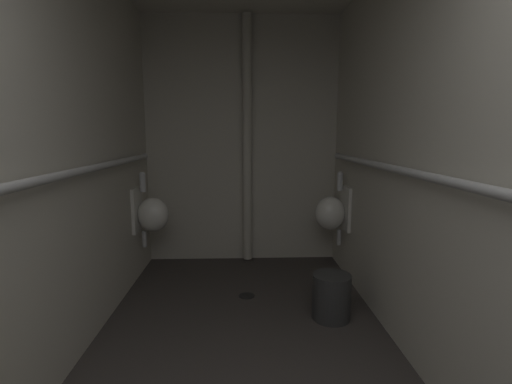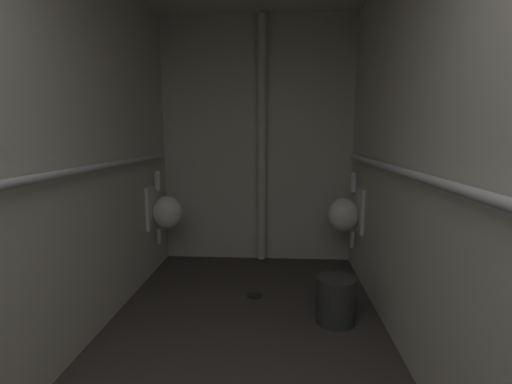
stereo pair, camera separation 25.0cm
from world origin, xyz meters
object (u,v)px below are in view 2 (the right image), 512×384
object	(u,v)px
urinal_right_mid	(346,214)
floor_drain	(254,295)
urinal_left_mid	(165,211)
standpipe_back_wall	(262,142)
waste_bin	(336,300)

from	to	relation	value
urinal_right_mid	floor_drain	xyz separation A→B (m)	(-0.87, -0.49, -0.65)
urinal_left_mid	standpipe_back_wall	world-z (taller)	standpipe_back_wall
urinal_right_mid	standpipe_back_wall	world-z (taller)	standpipe_back_wall
floor_drain	waste_bin	xyz separation A→B (m)	(0.66, -0.42, 0.17)
floor_drain	urinal_right_mid	bearing A→B (deg)	29.43
urinal_left_mid	standpipe_back_wall	xyz separation A→B (m)	(0.96, 0.43, 0.69)
urinal_right_mid	waste_bin	world-z (taller)	urinal_right_mid
urinal_left_mid	urinal_right_mid	bearing A→B (deg)	-0.25
standpipe_back_wall	floor_drain	size ratio (longest dim) A/B	18.83
urinal_right_mid	waste_bin	size ratio (longest dim) A/B	2.12
waste_bin	urinal_left_mid	bearing A→B (deg)	150.11
standpipe_back_wall	waste_bin	world-z (taller)	standpipe_back_wall
urinal_right_mid	waste_bin	distance (m)	1.05
standpipe_back_wall	floor_drain	xyz separation A→B (m)	(-0.02, -0.93, -1.34)
floor_drain	standpipe_back_wall	bearing A→B (deg)	88.69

